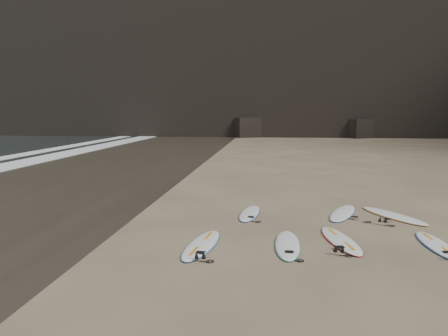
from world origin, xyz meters
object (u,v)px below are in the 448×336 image
(surfboard_5, at_px, (250,213))
(surfboard_3, at_px, (437,245))
(surfboard_1, at_px, (287,244))
(surfboard_2, at_px, (341,240))
(surfboard_6, at_px, (343,213))
(surfboard_0, at_px, (202,244))
(surfboard_7, at_px, (393,215))

(surfboard_5, bearing_deg, surfboard_3, -25.31)
(surfboard_1, xyz_separation_m, surfboard_3, (3.67, 0.34, -0.00))
(surfboard_1, xyz_separation_m, surfboard_2, (1.37, 0.50, 0.00))
(surfboard_1, bearing_deg, surfboard_6, 62.97)
(surfboard_0, relative_size, surfboard_2, 1.02)
(surfboard_1, distance_m, surfboard_6, 4.05)
(surfboard_2, bearing_deg, surfboard_0, -178.55)
(surfboard_0, xyz_separation_m, surfboard_1, (2.11, 0.24, -0.00))
(surfboard_1, distance_m, surfboard_2, 1.45)
(surfboard_1, height_order, surfboard_2, surfboard_2)
(surfboard_1, relative_size, surfboard_2, 0.98)
(surfboard_0, xyz_separation_m, surfboard_6, (4.03, 3.82, 0.00))
(surfboard_6, relative_size, surfboard_7, 0.96)
(surfboard_3, relative_size, surfboard_5, 1.04)
(surfboard_3, xyz_separation_m, surfboard_6, (-1.76, 3.24, 0.00))
(surfboard_2, relative_size, surfboard_6, 0.98)
(surfboard_0, bearing_deg, surfboard_1, 13.65)
(surfboard_0, distance_m, surfboard_2, 3.56)
(surfboard_3, bearing_deg, surfboard_1, -176.17)
(surfboard_5, bearing_deg, surfboard_2, -42.12)
(surfboard_2, bearing_deg, surfboard_3, -14.57)
(surfboard_0, bearing_deg, surfboard_2, 19.19)
(surfboard_0, relative_size, surfboard_6, 1.00)
(surfboard_0, distance_m, surfboard_5, 3.63)
(surfboard_5, distance_m, surfboard_7, 4.54)
(surfboard_0, bearing_deg, surfboard_6, 50.62)
(surfboard_0, bearing_deg, surfboard_3, 12.89)
(surfboard_5, bearing_deg, surfboard_0, -100.32)
(surfboard_0, relative_size, surfboard_1, 1.04)
(surfboard_1, bearing_deg, surfboard_3, 6.41)
(surfboard_0, relative_size, surfboard_3, 1.07)
(surfboard_1, relative_size, surfboard_7, 0.91)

